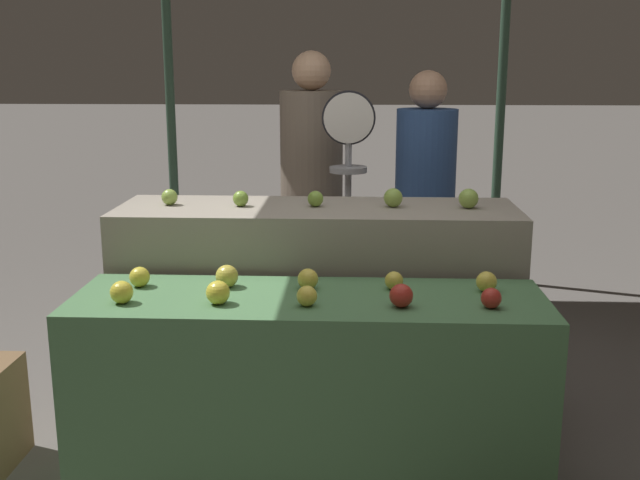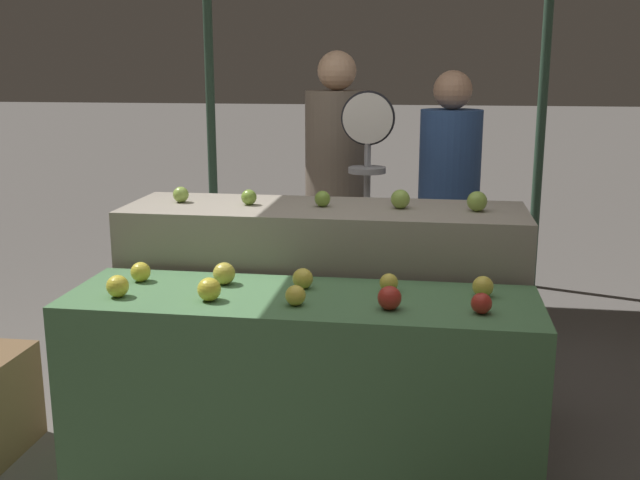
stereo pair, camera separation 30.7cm
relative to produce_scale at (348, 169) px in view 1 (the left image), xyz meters
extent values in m
cylinder|color=#33513D|center=(-1.38, 1.73, 0.27)|extent=(0.07, 0.07, 2.76)
cylinder|color=#33513D|center=(1.12, 1.73, 0.27)|extent=(0.07, 0.07, 2.76)
cube|color=#4C7A4C|center=(-0.13, -1.29, -0.71)|extent=(1.79, 0.55, 0.80)
cube|color=gray|center=(-0.13, -0.69, -0.59)|extent=(1.79, 0.55, 1.03)
sphere|color=gold|center=(-0.81, -1.40, -0.27)|extent=(0.08, 0.08, 0.08)
sphere|color=gold|center=(-0.46, -1.40, -0.26)|extent=(0.09, 0.09, 0.09)
sphere|color=yellow|center=(-0.13, -1.40, -0.27)|extent=(0.08, 0.08, 0.08)
sphere|color=#B72D23|center=(0.21, -1.40, -0.27)|extent=(0.09, 0.09, 0.09)
sphere|color=#B72D23|center=(0.53, -1.39, -0.27)|extent=(0.07, 0.07, 0.07)
sphere|color=gold|center=(-0.80, -1.19, -0.27)|extent=(0.08, 0.08, 0.08)
sphere|color=gold|center=(-0.46, -1.18, -0.26)|extent=(0.09, 0.09, 0.09)
sphere|color=yellow|center=(-0.14, -1.19, -0.27)|extent=(0.08, 0.08, 0.08)
sphere|color=yellow|center=(0.19, -1.18, -0.27)|extent=(0.07, 0.07, 0.07)
sphere|color=yellow|center=(0.55, -1.19, -0.27)|extent=(0.08, 0.08, 0.08)
sphere|color=#8EB247|center=(-0.80, -0.68, -0.04)|extent=(0.07, 0.07, 0.07)
sphere|color=#7AA338|center=(-0.47, -0.70, -0.04)|extent=(0.07, 0.07, 0.07)
sphere|color=#7AA338|center=(-0.14, -0.69, -0.04)|extent=(0.07, 0.07, 0.07)
sphere|color=#8EB247|center=(0.21, -0.68, -0.03)|extent=(0.08, 0.08, 0.08)
sphere|color=#8EB247|center=(0.54, -0.69, -0.03)|extent=(0.09, 0.09, 0.09)
cylinder|color=#99999E|center=(0.00, 0.01, -0.41)|extent=(0.04, 0.04, 1.41)
cylinder|color=black|center=(0.00, 0.01, 0.27)|extent=(0.28, 0.01, 0.28)
cylinder|color=silver|center=(0.00, -0.01, 0.27)|extent=(0.26, 0.02, 0.26)
cylinder|color=#99999E|center=(0.00, -0.01, 0.07)|extent=(0.01, 0.01, 0.14)
cylinder|color=#99999E|center=(0.00, -0.01, 0.00)|extent=(0.20, 0.20, 0.03)
cube|color=#2D2D38|center=(0.44, 0.30, -0.73)|extent=(0.27, 0.17, 0.76)
cylinder|color=#2D4C84|center=(0.44, 0.30, -0.03)|extent=(0.37, 0.37, 0.66)
sphere|color=tan|center=(0.44, 0.30, 0.41)|extent=(0.21, 0.21, 0.21)
cube|color=#2D2D38|center=(-0.22, 0.45, -0.71)|extent=(0.32, 0.27, 0.81)
cylinder|color=#756656|center=(-0.22, 0.45, 0.05)|extent=(0.50, 0.50, 0.70)
sphere|color=tan|center=(-0.22, 0.45, 0.51)|extent=(0.23, 0.23, 0.23)
camera|label=1|loc=(0.04, -3.98, 0.54)|focal=42.00mm
camera|label=2|loc=(0.35, -3.95, 0.54)|focal=42.00mm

